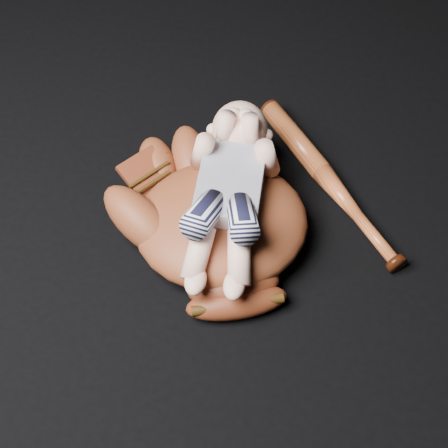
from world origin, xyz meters
name	(u,v)px	position (x,y,z in m)	size (l,w,h in m)	color
baseball_glove	(221,217)	(-0.02, -0.02, 0.07)	(0.38, 0.43, 0.13)	#612914
newborn_baby	(228,194)	(-0.01, -0.02, 0.13)	(0.18, 0.38, 0.16)	#F4B59D
baseball_bat	(329,181)	(0.18, 0.11, 0.02)	(0.04, 0.44, 0.04)	#AD4A21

